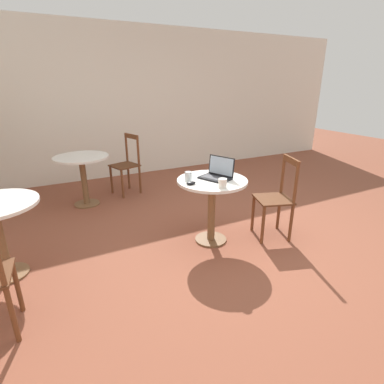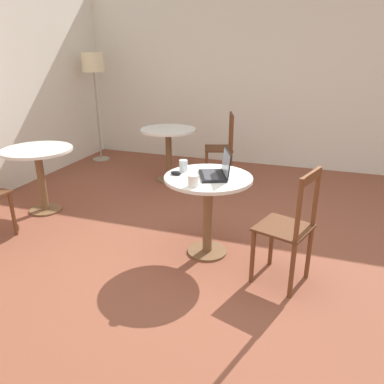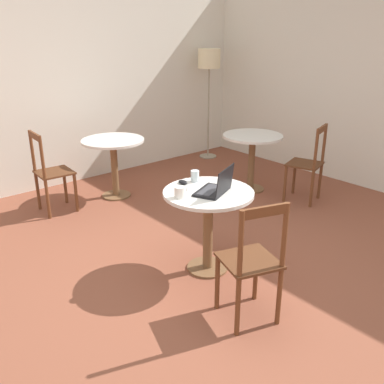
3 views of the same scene
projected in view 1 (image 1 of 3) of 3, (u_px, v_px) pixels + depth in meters
ground_plane at (239, 242)px, 3.45m from camera, size 16.00×16.00×0.00m
wall_side at (143, 103)px, 5.68m from camera, size 0.06×9.40×2.70m
cafe_table_near at (212, 193)px, 3.28m from camera, size 0.76×0.76×0.74m
cafe_table_mid at (82, 167)px, 4.30m from camera, size 0.76×0.76×0.74m
chair_near_front at (277, 199)px, 3.43m from camera, size 0.48×0.48×0.95m
chair_mid_front at (127, 165)px, 4.82m from camera, size 0.48×0.48×0.95m
laptop at (217, 174)px, 3.26m from camera, size 0.39×0.35×0.23m
mouse at (191, 183)px, 3.06m from camera, size 0.06×0.10×0.03m
mug at (222, 183)px, 2.97m from camera, size 0.12×0.09×0.09m
drinking_glass at (188, 176)px, 3.16m from camera, size 0.07×0.07×0.10m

